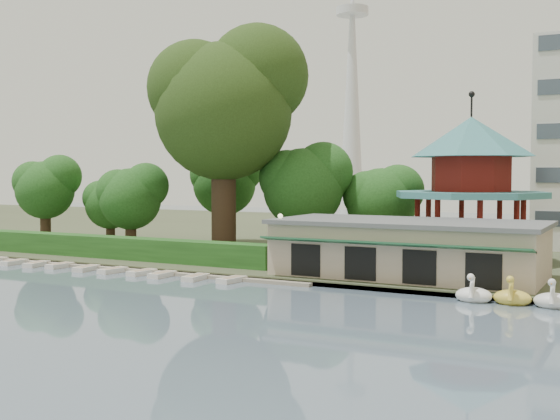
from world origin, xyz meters
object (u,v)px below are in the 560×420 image
Objects in this scene: dock at (118,268)px; big_tree at (226,100)px; pavilion at (471,174)px; boathouse at (408,248)px.

big_tree is (3.17, 11.00, 13.99)m from dock.
pavilion is 22.19m from big_tree.
big_tree is (-20.83, -3.80, 6.62)m from pavilion.
dock is 1.66× the size of big_tree.
boathouse is at bearing -18.29° from big_tree.
boathouse is 0.91× the size of big_tree.
big_tree is at bearing -169.66° from pavilion.
dock is 22.62m from boathouse.
pavilion is (24.00, 14.80, 7.36)m from dock.
pavilion reaches higher than dock.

